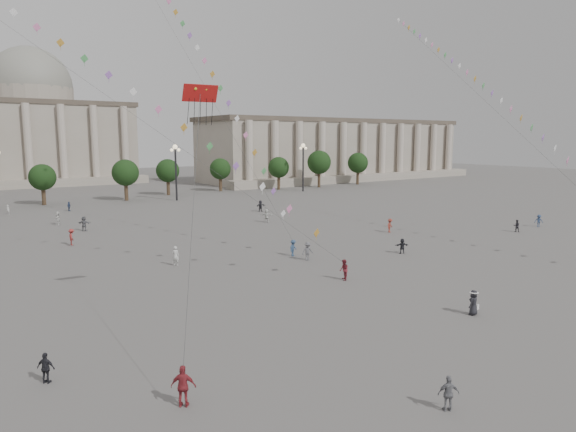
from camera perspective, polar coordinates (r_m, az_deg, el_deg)
ground at (r=34.10m, az=10.71°, el=-11.83°), size 360.00×360.00×0.00m
hall_east at (r=151.98m, az=5.49°, el=7.34°), size 84.00×26.22×17.20m
hall_central at (r=153.23m, az=-26.39°, el=8.67°), size 48.30×34.30×35.50m
tree_row at (r=103.06m, az=-21.82°, el=4.46°), size 137.12×5.12×8.00m
lamp_post_mid_east at (r=99.86m, az=-12.38°, el=5.88°), size 2.00×0.90×10.65m
lamp_post_far_east at (r=114.67m, az=1.69°, el=6.42°), size 2.00×0.90×10.65m
person_crowd_0 at (r=91.29m, az=-23.16°, el=0.99°), size 0.90×0.91×1.54m
person_crowd_3 at (r=54.46m, az=12.57°, el=-3.27°), size 1.52×1.03×1.57m
person_crowd_4 at (r=77.50m, az=-24.19°, el=-0.21°), size 1.12×1.78×1.83m
person_crowd_6 at (r=50.20m, az=2.20°, el=-3.92°), size 1.28×0.87×1.84m
person_crowd_7 at (r=72.72m, az=-2.39°, el=0.04°), size 1.81×1.41×1.92m
person_crowd_8 at (r=66.16m, az=11.26°, el=-1.04°), size 1.30×1.02×1.77m
person_crowd_9 at (r=83.36m, az=-3.07°, el=1.12°), size 1.75×0.69×1.84m
person_crowd_10 at (r=91.40m, az=-28.67°, el=0.63°), size 0.64×0.66×1.53m
person_crowd_12 at (r=70.97m, az=-21.72°, el=-0.79°), size 1.67×1.60×1.89m
person_crowd_13 at (r=49.23m, az=-12.39°, el=-4.35°), size 0.82×0.78×1.88m
person_crowd_14 at (r=76.77m, az=26.10°, el=-0.48°), size 1.17×1.22×1.67m
person_crowd_15 at (r=71.49m, az=24.06°, el=-1.01°), size 0.94×0.96×1.56m
person_crowd_17 at (r=62.09m, az=-22.91°, el=-2.17°), size 0.73×1.22×1.84m
tourist_0 at (r=24.40m, az=-11.54°, el=-18.04°), size 1.18×1.05×1.92m
tourist_1 at (r=28.57m, az=-25.30°, el=-15.02°), size 0.92×0.90×1.55m
tourist_3 at (r=24.72m, az=17.41°, el=-18.31°), size 1.01×0.84×1.62m
kite_flyer_0 at (r=43.53m, az=6.24°, el=-5.98°), size 1.01×1.08×1.78m
kite_flyer_1 at (r=51.97m, az=0.59°, el=-3.57°), size 1.25×1.04×1.69m
hat_person at (r=37.26m, az=19.93°, el=-8.98°), size 0.92×0.68×1.72m
dragon_kite at (r=32.37m, az=-9.73°, el=11.91°), size 3.86×4.91×16.76m
kite_train_west at (r=53.55m, az=-24.93°, el=17.13°), size 33.69×37.29×62.05m
kite_train_east at (r=69.51m, az=20.89°, el=12.98°), size 15.50×43.40×55.67m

